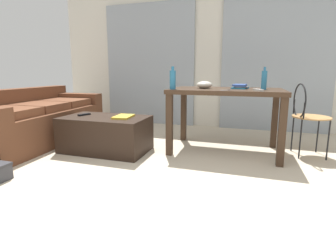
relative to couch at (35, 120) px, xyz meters
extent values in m
plane|color=beige|center=(2.09, -0.20, -0.30)|extent=(7.63, 7.63, 0.00)
cube|color=silver|center=(2.09, 1.79, 0.94)|extent=(5.63, 0.10, 2.49)
cube|color=#99A3AD|center=(1.01, 1.70, 0.79)|extent=(1.69, 0.03, 2.18)
cube|color=#99A3AD|center=(3.17, 1.70, 0.79)|extent=(1.69, 0.03, 2.18)
cube|color=brown|center=(0.03, 0.00, -0.08)|extent=(0.96, 1.94, 0.44)
cube|color=brown|center=(-0.32, -0.01, 0.28)|extent=(0.27, 1.92, 0.29)
cube|color=brown|center=(0.00, 0.86, 0.22)|extent=(0.90, 0.23, 0.16)
cube|color=brown|center=(0.06, 0.51, 0.19)|extent=(0.67, 0.50, 0.10)
cube|color=brown|center=(0.08, 0.00, 0.19)|extent=(0.67, 0.50, 0.10)
cube|color=brown|center=(0.10, -0.50, 0.19)|extent=(0.67, 0.50, 0.10)
cube|color=black|center=(1.13, -0.05, -0.09)|extent=(1.03, 0.58, 0.42)
cube|color=#382619|center=(2.51, 0.37, 0.43)|extent=(1.29, 0.79, 0.05)
cube|color=#382619|center=(1.92, 0.03, 0.05)|extent=(0.07, 0.07, 0.71)
cube|color=#382619|center=(3.10, 0.03, 0.05)|extent=(0.07, 0.07, 0.71)
cube|color=#382619|center=(1.92, 0.72, 0.05)|extent=(0.07, 0.07, 0.71)
cube|color=#382619|center=(3.10, 0.72, 0.05)|extent=(0.07, 0.07, 0.71)
cylinder|color=#B7844C|center=(3.46, 0.50, 0.15)|extent=(0.40, 0.40, 0.02)
cylinder|color=black|center=(3.62, 0.37, -0.08)|extent=(0.02, 0.02, 0.45)
cylinder|color=black|center=(3.58, 0.65, -0.08)|extent=(0.02, 0.02, 0.45)
cylinder|color=black|center=(3.34, 0.34, -0.08)|extent=(0.02, 0.02, 0.45)
cylinder|color=black|center=(3.31, 0.62, -0.08)|extent=(0.02, 0.02, 0.45)
torus|color=black|center=(3.32, 0.48, 0.33)|extent=(0.06, 0.40, 0.40)
cylinder|color=black|center=(3.34, 0.31, 0.24)|extent=(0.02, 0.02, 0.17)
cylinder|color=black|center=(3.30, 0.65, 0.24)|extent=(0.02, 0.02, 0.17)
cylinder|color=teal|center=(2.92, 0.34, 0.56)|extent=(0.06, 0.06, 0.21)
cylinder|color=teal|center=(2.92, 0.34, 0.69)|extent=(0.02, 0.02, 0.04)
cylinder|color=teal|center=(1.94, 0.10, 0.56)|extent=(0.07, 0.07, 0.21)
cylinder|color=teal|center=(1.94, 0.10, 0.69)|extent=(0.03, 0.03, 0.05)
ellipsoid|color=beige|center=(2.26, 0.35, 0.50)|extent=(0.18, 0.18, 0.09)
cube|color=#1E668C|center=(2.67, 0.45, 0.47)|extent=(0.21, 0.27, 0.02)
cube|color=#4C4C51|center=(2.68, 0.44, 0.48)|extent=(0.16, 0.22, 0.01)
cube|color=#33519E|center=(2.67, 0.44, 0.50)|extent=(0.17, 0.23, 0.02)
cube|color=#B7B7B2|center=(2.86, 0.11, 0.47)|extent=(0.11, 0.16, 0.02)
cube|color=#9EA0A5|center=(2.52, 0.08, 0.46)|extent=(0.06, 0.08, 0.00)
torus|color=#262628|center=(2.56, 0.13, 0.46)|extent=(0.03, 0.03, 0.00)
cube|color=#9EA0A5|center=(2.51, 0.09, 0.46)|extent=(0.08, 0.06, 0.00)
torus|color=#262628|center=(2.56, 0.13, 0.46)|extent=(0.03, 0.03, 0.00)
cube|color=black|center=(0.83, -0.04, 0.13)|extent=(0.10, 0.17, 0.02)
cube|color=gold|center=(1.37, -0.03, 0.13)|extent=(0.21, 0.30, 0.02)
camera|label=1|loc=(2.73, -2.61, 0.65)|focal=26.29mm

